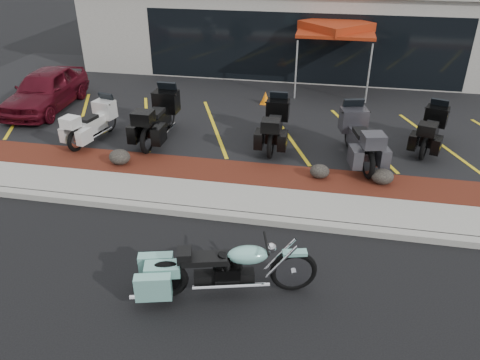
% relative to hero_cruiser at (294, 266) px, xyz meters
% --- Properties ---
extents(ground, '(90.00, 90.00, 0.00)m').
position_rel_hero_cruiser_xyz_m(ground, '(-0.84, 1.09, -0.54)').
color(ground, black).
rests_on(ground, ground).
extents(curb, '(24.00, 0.25, 0.15)m').
position_rel_hero_cruiser_xyz_m(curb, '(-0.84, 1.99, -0.47)').
color(curb, gray).
rests_on(curb, ground).
extents(sidewalk, '(24.00, 1.20, 0.15)m').
position_rel_hero_cruiser_xyz_m(sidewalk, '(-0.84, 2.69, -0.47)').
color(sidewalk, gray).
rests_on(sidewalk, ground).
extents(mulch_bed, '(24.00, 1.20, 0.16)m').
position_rel_hero_cruiser_xyz_m(mulch_bed, '(-0.84, 3.89, -0.46)').
color(mulch_bed, '#39190D').
rests_on(mulch_bed, ground).
extents(upper_lot, '(26.00, 9.60, 0.15)m').
position_rel_hero_cruiser_xyz_m(upper_lot, '(-0.84, 9.29, -0.47)').
color(upper_lot, black).
rests_on(upper_lot, ground).
extents(dealership_building, '(18.00, 8.16, 4.00)m').
position_rel_hero_cruiser_xyz_m(dealership_building, '(-0.84, 15.56, 1.46)').
color(dealership_building, gray).
rests_on(dealership_building, ground).
extents(boulder_left, '(0.56, 0.47, 0.40)m').
position_rel_hero_cruiser_xyz_m(boulder_left, '(-4.84, 3.74, -0.18)').
color(boulder_left, black).
rests_on(boulder_left, mulch_bed).
extents(boulder_mid, '(0.48, 0.40, 0.34)m').
position_rel_hero_cruiser_xyz_m(boulder_mid, '(0.28, 3.98, -0.21)').
color(boulder_mid, black).
rests_on(boulder_mid, mulch_bed).
extents(boulder_right, '(0.53, 0.44, 0.38)m').
position_rel_hero_cruiser_xyz_m(boulder_right, '(1.77, 3.96, -0.19)').
color(boulder_right, black).
rests_on(boulder_right, mulch_bed).
extents(hero_cruiser, '(3.18, 1.54, 1.08)m').
position_rel_hero_cruiser_xyz_m(hero_cruiser, '(0.00, 0.00, 0.00)').
color(hero_cruiser, '#7BC0B3').
rests_on(hero_cruiser, ground).
extents(touring_white, '(1.19, 2.17, 1.20)m').
position_rel_hero_cruiser_xyz_m(touring_white, '(-6.03, 5.74, 0.21)').
color(touring_white, silver).
rests_on(touring_white, upper_lot).
extents(touring_black_front, '(0.99, 2.51, 1.45)m').
position_rel_hero_cruiser_xyz_m(touring_black_front, '(-4.35, 6.34, 0.33)').
color(touring_black_front, black).
rests_on(touring_black_front, upper_lot).
extents(touring_black_mid, '(0.87, 2.26, 1.32)m').
position_rel_hero_cruiser_xyz_m(touring_black_mid, '(-1.06, 6.50, 0.27)').
color(touring_black_mid, black).
rests_on(touring_black_mid, upper_lot).
extents(touring_grey, '(1.49, 2.60, 1.42)m').
position_rel_hero_cruiser_xyz_m(touring_grey, '(1.01, 5.95, 0.32)').
color(touring_grey, '#2D2C31').
rests_on(touring_grey, upper_lot).
extents(touring_black_rear, '(1.44, 2.26, 1.23)m').
position_rel_hero_cruiser_xyz_m(touring_black_rear, '(3.40, 6.96, 0.22)').
color(touring_black_rear, black).
rests_on(touring_black_rear, upper_lot).
extents(parked_car, '(1.77, 3.96, 1.32)m').
position_rel_hero_cruiser_xyz_m(parked_car, '(-8.91, 7.19, 0.27)').
color(parked_car, '#4B0A15').
rests_on(parked_car, upper_lot).
extents(traffic_cone, '(0.40, 0.40, 0.43)m').
position_rel_hero_cruiser_xyz_m(traffic_cone, '(-1.80, 9.07, -0.18)').
color(traffic_cone, orange).
rests_on(traffic_cone, upper_lot).
extents(popup_canopy, '(3.27, 3.27, 2.47)m').
position_rel_hero_cruiser_xyz_m(popup_canopy, '(0.38, 11.09, 1.85)').
color(popup_canopy, silver).
rests_on(popup_canopy, upper_lot).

